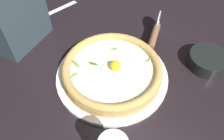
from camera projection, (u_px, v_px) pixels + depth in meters
name	position (u px, v px, depth m)	size (l,w,h in m)	color
ground_plane	(109.00, 80.00, 0.70)	(2.40, 2.40, 0.03)	black
pizza_plate	(112.00, 76.00, 0.69)	(0.32, 0.32, 0.01)	white
pizza	(112.00, 70.00, 0.67)	(0.28, 0.28, 0.06)	tan
side_bowl	(208.00, 60.00, 0.71)	(0.12, 0.12, 0.04)	black
pizza_cutter	(155.00, 32.00, 0.76)	(0.05, 0.17, 0.08)	silver
table_knife	(76.00, 1.00, 0.93)	(0.09, 0.24, 0.01)	silver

